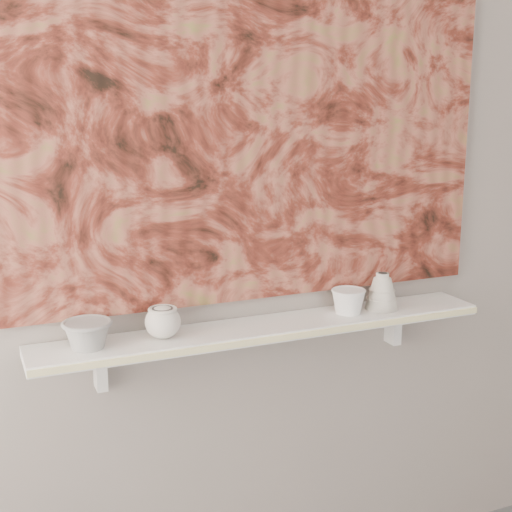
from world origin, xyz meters
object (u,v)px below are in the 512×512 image
shelf (268,329)px  cup_cream (163,322)px  painting (257,115)px  bowl_grey (88,334)px  bowl_white (348,301)px  bell_vessel (382,291)px

shelf → cup_cream: 0.33m
painting → bowl_grey: size_ratio=11.01×
bowl_white → bell_vessel: bearing=0.0°
bowl_grey → cup_cream: 0.21m
bell_vessel → bowl_white: bell_vessel is taller
bell_vessel → bowl_white: bearing=180.0°
bell_vessel → bowl_grey: bearing=180.0°
shelf → bowl_white: (0.28, 0.00, 0.05)m
shelf → bowl_grey: bowl_grey is taller
bowl_grey → bell_vessel: bearing=0.0°
shelf → bowl_grey: bearing=180.0°
shelf → cup_cream: (-0.32, 0.00, 0.06)m
bowl_grey → bell_vessel: 0.93m
shelf → painting: painting is taller
cup_cream → bell_vessel: bearing=0.0°
bell_vessel → bowl_white: (-0.12, 0.00, -0.02)m
cup_cream → bowl_grey: bearing=180.0°
bell_vessel → painting: bearing=168.5°
bowl_grey → cup_cream: bearing=0.0°
bowl_grey → bowl_white: 0.81m
shelf → cup_cream: bearing=180.0°
painting → bowl_white: (0.28, -0.08, -0.57)m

